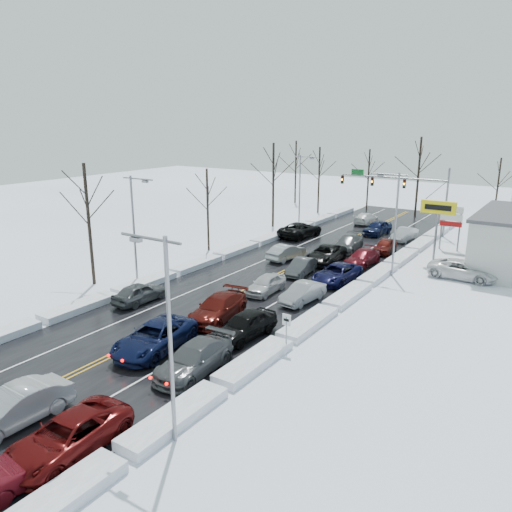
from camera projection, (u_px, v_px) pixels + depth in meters
The scene contains 43 objects.
ground at pixel (248, 289), 40.41m from camera, with size 160.00×160.00×0.00m, color white.
road_surface at pixel (262, 283), 42.02m from camera, with size 14.00×84.00×0.01m, color black.
snow_bank_left at pixel (193, 268), 46.07m from camera, with size 1.55×72.00×0.51m, color white.
snow_bank_right at pixel (345, 300), 37.98m from camera, with size 1.55×72.00×0.51m, color white.
traffic_signal_mast at pixel (404, 187), 59.63m from camera, with size 13.28×0.39×8.00m.
tires_plus_sign at pixel (438, 212), 46.36m from camera, with size 3.20×0.34×6.00m.
used_vehicles_sign at pixel (451, 219), 51.64m from camera, with size 2.20×0.22×4.65m.
speed_limit_sign at pixel (286, 326), 29.18m from camera, with size 0.55×0.09×2.35m.
streetlight_se at pixel (166, 324), 20.12m from camera, with size 3.20×0.25×9.00m.
streetlight_ne at pixel (394, 216), 42.63m from camera, with size 3.20×0.25×9.00m.
streetlight_sw at pixel (135, 222), 40.21m from camera, with size 3.20×0.25×9.00m.
streetlight_nw at pixel (301, 185), 62.72m from camera, with size 3.20×0.25×9.00m.
tree_left_b at pixel (87, 201), 39.86m from camera, with size 4.00×4.00×10.00m.
tree_left_c at pixel (207, 194), 50.86m from camera, with size 3.40×3.40×8.50m.
tree_left_d at pixel (273, 169), 62.12m from camera, with size 4.20×4.20×10.50m.
tree_left_e at pixel (319, 167), 71.74m from camera, with size 3.80×3.80×9.50m.
tree_far_a at pixel (296, 160), 80.30m from camera, with size 4.00×4.00×10.00m.
tree_far_b at pixel (369, 167), 74.90m from camera, with size 3.60×3.60×9.00m.
tree_far_c at pixel (420, 161), 68.67m from camera, with size 4.40×4.40×11.00m.
tree_far_d at pixel (499, 178), 65.02m from camera, with size 3.40×3.40×8.50m.
queued_car_1 at pixel (17, 424), 22.52m from camera, with size 1.79×5.14×1.70m, color #A1A3A8.
queued_car_2 at pixel (155, 350), 29.75m from camera, with size 2.77×6.01×1.67m, color black.
queued_car_3 at pixel (218, 319), 34.41m from camera, with size 2.29×5.63×1.63m, color #450D09.
queued_car_4 at pixel (266, 293), 39.61m from camera, with size 1.72×4.28×1.46m, color silver.
queued_car_5 at pixel (301, 274), 44.25m from camera, with size 1.49×4.28×1.41m, color #3B3D40.
queued_car_6 at pixel (325, 262), 48.04m from camera, with size 2.68×5.81×1.61m, color black.
queued_car_7 at pixel (348, 250), 52.38m from camera, with size 2.18×5.36×1.55m, color #434648.
queued_car_8 at pixel (377, 234), 59.54m from camera, with size 1.94×4.83×1.64m, color black.
queued_car_10 at pixel (69, 453), 20.61m from camera, with size 2.57×5.57×1.55m, color #4D0A0A.
queued_car_11 at pixel (195, 372), 27.18m from camera, with size 2.23×5.49×1.59m, color #45484B.
queued_car_12 at pixel (245, 337), 31.50m from camera, with size 1.97×4.90×1.67m, color black.
queued_car_13 at pixel (302, 302), 37.58m from camera, with size 1.54×4.40×1.45m, color gray.
queued_car_14 at pixel (337, 282), 42.24m from camera, with size 2.51×5.44×1.51m, color black.
queued_car_15 at pixel (362, 265), 47.11m from camera, with size 2.03×5.00×1.45m, color #520B13.
queued_car_16 at pixel (385, 253), 51.43m from camera, with size 1.72×4.26×1.45m, color #4B0F0A.
queued_car_17 at pixel (404, 240), 56.60m from camera, with size 1.54×4.42×1.46m, color #9FA2A7.
oncoming_car_0 at pixel (286, 259), 48.99m from camera, with size 1.60×4.59×1.51m, color #A2A5A9.
oncoming_car_1 at pixel (300, 237), 58.40m from camera, with size 2.85×6.18×1.72m, color black.
oncoming_car_2 at pixel (366, 224), 65.77m from camera, with size 2.00×4.93×1.43m, color silver.
oncoming_car_3 at pixel (140, 302), 37.54m from camera, with size 1.80×4.47×1.52m, color #44484A.
parked_car_0 at pixel (462, 279), 43.08m from camera, with size 2.66×5.77×1.60m, color white.
parked_car_1 at pixel (510, 271), 45.37m from camera, with size 2.02×4.96×1.44m, color #3B3D40.
parked_car_2 at pixel (497, 255), 50.51m from camera, with size 1.66×4.14×1.41m, color #3B3E40.
Camera 1 is at (21.64, -31.55, 13.31)m, focal length 35.00 mm.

